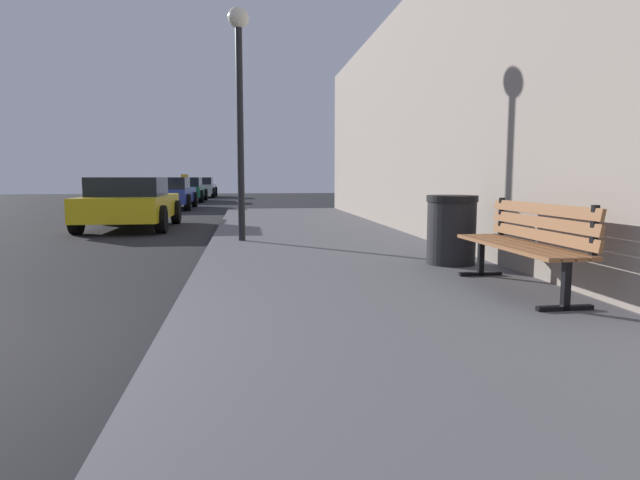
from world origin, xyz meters
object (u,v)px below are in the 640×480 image
at_px(trash_bin, 451,230).
at_px(car_blue, 168,193).
at_px(bench, 527,239).
at_px(street_lamp, 239,81).
at_px(car_yellow, 130,203).
at_px(car_green, 185,189).
at_px(car_silver, 200,187).

distance_m(trash_bin, car_blue, 16.73).
relative_size(bench, trash_bin, 2.12).
relative_size(street_lamp, car_yellow, 0.99).
height_order(street_lamp, car_yellow, street_lamp).
bearing_deg(car_green, car_blue, -89.43).
relative_size(trash_bin, car_silver, 0.20).
relative_size(trash_bin, car_blue, 0.20).
bearing_deg(car_silver, trash_bin, -79.07).
xyz_separation_m(car_yellow, car_silver, (-0.09, 21.61, 0.00)).
bearing_deg(car_yellow, car_blue, 91.79).
relative_size(bench, car_blue, 0.43).
relative_size(street_lamp, car_silver, 0.90).
bearing_deg(car_blue, car_yellow, -88.21).
relative_size(car_blue, car_silver, 0.97).
bearing_deg(bench, street_lamp, 120.67).
height_order(bench, car_green, car_green).
bearing_deg(bench, car_blue, 108.17).
bearing_deg(trash_bin, car_blue, 110.09).
distance_m(car_blue, car_silver, 13.12).
height_order(bench, street_lamp, street_lamp).
bearing_deg(car_green, bench, -76.17).
bearing_deg(street_lamp, car_silver, 96.31).
relative_size(bench, street_lamp, 0.47).
xyz_separation_m(car_yellow, car_green, (-0.33, 15.19, 0.00)).
distance_m(bench, trash_bin, 1.69).
distance_m(bench, car_green, 24.81).
distance_m(street_lamp, car_yellow, 5.53).
distance_m(street_lamp, car_silver, 26.08).
relative_size(bench, car_silver, 0.42).
xyz_separation_m(bench, trash_bin, (-0.12, 1.68, -0.07)).
bearing_deg(car_green, car_yellow, -88.75).
bearing_deg(car_blue, bench, -71.37).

